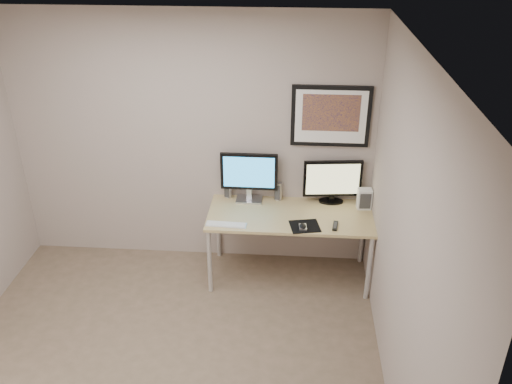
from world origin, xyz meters
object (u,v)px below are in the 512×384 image
at_px(desk, 290,220).
at_px(speaker_left, 228,189).
at_px(keyboard, 226,224).
at_px(monitor_tv, 332,181).
at_px(framed_art, 331,116).
at_px(speaker_right, 278,191).
at_px(monitor_large, 249,175).
at_px(fan_unit, 364,199).

height_order(desk, speaker_left, speaker_left).
xyz_separation_m(speaker_left, keyboard, (0.04, -0.56, -0.08)).
relative_size(desk, monitor_tv, 2.75).
relative_size(monitor_tv, speaker_left, 3.31).
bearing_deg(framed_art, speaker_right, -175.15).
xyz_separation_m(desk, framed_art, (0.35, 0.33, 0.96)).
bearing_deg(monitor_tv, speaker_right, 171.83).
xyz_separation_m(monitor_tv, speaker_left, (-1.05, 0.03, -0.16)).
bearing_deg(keyboard, monitor_large, 73.42).
distance_m(desk, speaker_right, 0.36).
relative_size(framed_art, speaker_left, 4.27).
height_order(monitor_tv, keyboard, monitor_tv).
distance_m(monitor_tv, speaker_left, 1.06).
bearing_deg(framed_art, desk, -136.54).
relative_size(desk, speaker_left, 9.12).
distance_m(speaker_left, keyboard, 0.56).
height_order(framed_art, monitor_large, framed_art).
xyz_separation_m(desk, monitor_large, (-0.42, 0.25, 0.35)).
relative_size(framed_art, keyboard, 1.95).
bearing_deg(monitor_large, keyboard, -109.09).
relative_size(framed_art, monitor_tv, 1.29).
xyz_separation_m(framed_art, speaker_left, (-0.99, -0.03, -0.80)).
bearing_deg(speaker_right, fan_unit, 6.13).
distance_m(monitor_large, fan_unit, 1.16).
distance_m(desk, speaker_left, 0.73).
bearing_deg(framed_art, speaker_left, -178.45).
bearing_deg(keyboard, speaker_right, 51.96).
relative_size(speaker_left, speaker_right, 0.92).
height_order(monitor_large, keyboard, monitor_large).
bearing_deg(speaker_right, speaker_left, -167.69).
distance_m(framed_art, speaker_right, 0.93).
height_order(desk, fan_unit, fan_unit).
height_order(monitor_tv, fan_unit, monitor_tv).
bearing_deg(fan_unit, monitor_large, 172.25).
bearing_deg(speaker_left, framed_art, 21.73).
xyz_separation_m(monitor_large, keyboard, (-0.18, -0.50, -0.28)).
distance_m(desk, keyboard, 0.65).
height_order(speaker_right, fan_unit, fan_unit).
bearing_deg(desk, speaker_right, 113.84).
relative_size(desk, framed_art, 2.13).
bearing_deg(monitor_large, desk, -30.06).
bearing_deg(speaker_right, framed_art, 18.71).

